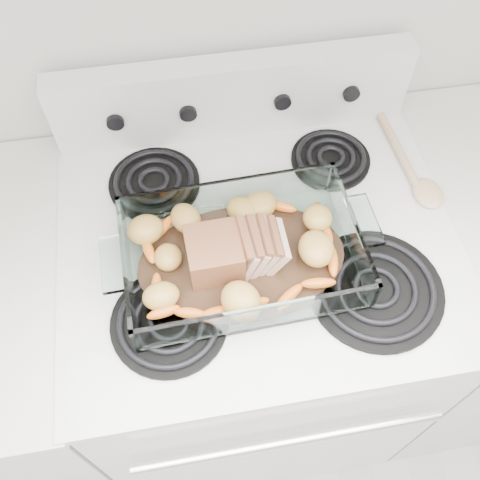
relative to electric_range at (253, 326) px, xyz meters
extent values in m
cube|color=silver|center=(0.00, 0.00, -0.02)|extent=(0.76, 0.65, 0.92)
cube|color=black|center=(0.00, -0.32, -0.03)|extent=(0.65, 0.02, 0.55)
cylinder|color=silver|center=(0.00, -0.36, 0.26)|extent=(0.61, 0.02, 0.02)
cube|color=silver|center=(0.00, 0.00, 0.44)|extent=(0.78, 0.67, 0.02)
cube|color=silver|center=(0.00, 0.29, 0.54)|extent=(0.76, 0.06, 0.18)
cylinder|color=black|center=(-0.19, -0.16, 0.46)|extent=(0.21, 0.21, 0.01)
cylinder|color=black|center=(0.19, -0.16, 0.46)|extent=(0.25, 0.25, 0.01)
cylinder|color=black|center=(-0.19, 0.16, 0.46)|extent=(0.19, 0.19, 0.01)
cylinder|color=black|center=(0.19, 0.16, 0.46)|extent=(0.17, 0.17, 0.01)
cylinder|color=black|center=(-0.25, 0.26, 0.54)|extent=(0.04, 0.02, 0.04)
cylinder|color=black|center=(-0.10, 0.26, 0.54)|extent=(0.04, 0.02, 0.04)
cylinder|color=black|center=(0.10, 0.26, 0.54)|extent=(0.04, 0.02, 0.04)
cylinder|color=black|center=(0.25, 0.26, 0.54)|extent=(0.04, 0.02, 0.04)
cube|color=silver|center=(-0.67, 0.00, -0.03)|extent=(0.55, 0.65, 0.90)
cube|color=silver|center=(-0.04, -0.07, 0.47)|extent=(0.42, 0.28, 0.01)
cube|color=silver|center=(-0.04, -0.20, 0.51)|extent=(0.42, 0.01, 0.07)
cube|color=silver|center=(-0.04, 0.07, 0.51)|extent=(0.42, 0.01, 0.07)
cube|color=silver|center=(-0.25, -0.07, 0.51)|extent=(0.01, 0.28, 0.07)
cube|color=silver|center=(0.16, -0.07, 0.51)|extent=(0.01, 0.28, 0.07)
cylinder|color=black|center=(-0.04, -0.07, 0.47)|extent=(0.25, 0.25, 0.00)
cube|color=brown|center=(-0.09, -0.07, 0.51)|extent=(0.10, 0.10, 0.08)
cube|color=#CFAA8F|center=(-0.04, -0.07, 0.51)|extent=(0.04, 0.09, 0.07)
cube|color=#CFAA8F|center=(-0.02, -0.07, 0.51)|extent=(0.04, 0.09, 0.07)
cube|color=#CFAA8F|center=(0.00, -0.07, 0.50)|extent=(0.04, 0.09, 0.07)
cube|color=#CFAA8F|center=(0.02, -0.07, 0.50)|extent=(0.04, 0.09, 0.06)
ellipsoid|color=orange|center=(-0.20, -0.15, 0.48)|extent=(0.06, 0.02, 0.02)
ellipsoid|color=orange|center=(0.08, -0.15, 0.48)|extent=(0.06, 0.02, 0.02)
ellipsoid|color=orange|center=(0.12, -0.04, 0.48)|extent=(0.06, 0.02, 0.02)
ellipsoid|color=orange|center=(-0.21, -0.02, 0.48)|extent=(0.06, 0.02, 0.02)
ellipsoid|color=tan|center=(-0.21, 0.02, 0.49)|extent=(0.07, 0.06, 0.05)
ellipsoid|color=tan|center=(-0.02, 0.03, 0.49)|extent=(0.07, 0.06, 0.05)
ellipsoid|color=tan|center=(0.09, -0.09, 0.49)|extent=(0.07, 0.06, 0.05)
cylinder|color=#CCAE8D|center=(0.34, 0.16, 0.46)|extent=(0.03, 0.22, 0.02)
ellipsoid|color=#CCAE8D|center=(0.36, 0.03, 0.46)|extent=(0.06, 0.08, 0.02)
camera|label=1|loc=(-0.13, -0.56, 1.33)|focal=40.00mm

